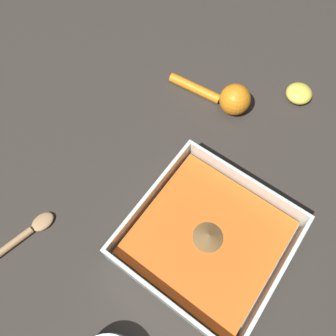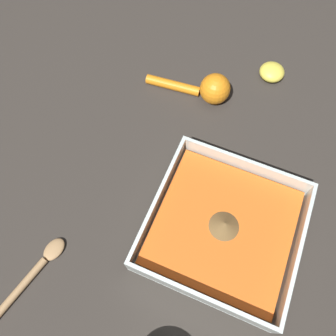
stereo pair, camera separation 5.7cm
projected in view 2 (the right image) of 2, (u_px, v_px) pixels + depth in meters
ground_plane at (210, 240)px, 0.55m from camera, size 4.00×4.00×0.00m
square_dish at (223, 228)px, 0.54m from camera, size 0.24×0.24×0.06m
lemon_squeezer at (208, 88)px, 0.65m from camera, size 0.06×0.17×0.06m
lemon_half at (273, 72)px, 0.68m from camera, size 0.05×0.05×0.03m
wooden_spoon at (23, 285)px, 0.51m from camera, size 0.20×0.06×0.01m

